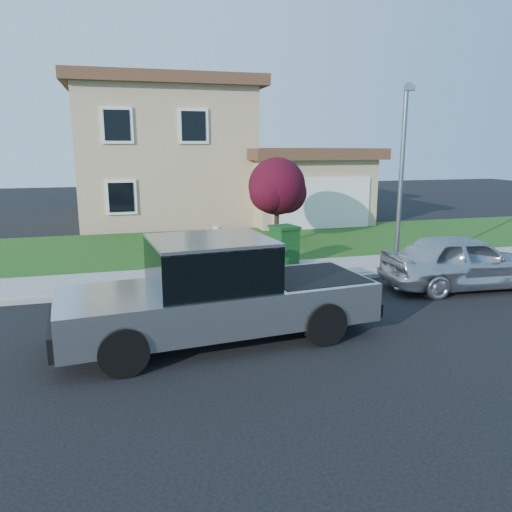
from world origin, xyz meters
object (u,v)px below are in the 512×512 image
(sedan, at_px, (464,261))
(woman, at_px, (218,263))
(pickup_truck, at_px, (218,293))
(ornamental_tree, at_px, (278,189))
(street_lamp, at_px, (402,172))
(trash_bin, at_px, (284,244))

(sedan, bearing_deg, woman, 84.15)
(pickup_truck, height_order, sedan, pickup_truck)
(woman, bearing_deg, ornamental_tree, -132.94)
(sedan, height_order, street_lamp, street_lamp)
(pickup_truck, height_order, trash_bin, pickup_truck)
(woman, distance_m, street_lamp, 5.71)
(woman, xyz_separation_m, street_lamp, (5.26, 0.25, 2.20))
(pickup_truck, height_order, woman, pickup_truck)
(pickup_truck, xyz_separation_m, trash_bin, (3.14, 5.31, -0.20))
(sedan, distance_m, trash_bin, 5.22)
(trash_bin, bearing_deg, ornamental_tree, 63.70)
(woman, relative_size, street_lamp, 0.34)
(street_lamp, bearing_deg, ornamental_tree, 132.31)
(sedan, relative_size, trash_bin, 3.69)
(pickup_truck, xyz_separation_m, woman, (0.57, 2.94, -0.10))
(pickup_truck, xyz_separation_m, sedan, (7.03, 1.82, -0.21))
(trash_bin, distance_m, street_lamp, 4.12)
(woman, relative_size, sedan, 0.41)
(woman, height_order, street_lamp, street_lamp)
(sedan, bearing_deg, street_lamp, 45.14)
(ornamental_tree, xyz_separation_m, street_lamp, (1.85, -5.47, 0.88))
(woman, relative_size, ornamental_tree, 0.55)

